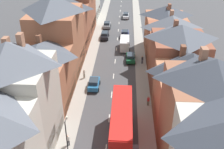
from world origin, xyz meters
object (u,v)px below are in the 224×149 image
Objects in this scene: pedestrian_mid_left at (68,140)px; pedestrian_far_left at (84,74)px; car_mid_white at (105,35)px; car_mid_black at (126,15)px; car_near_blue at (94,83)px; double_decker_bus_lead at (121,125)px; car_parked_left_b at (125,34)px; car_near_silver at (131,57)px; pedestrian_mid_right at (148,101)px; street_lamp at (67,137)px; delivery_van at (125,43)px; pedestrian_far_right at (142,59)px; car_far_grey at (107,25)px.

pedestrian_far_left is (-0.49, 16.47, 0.00)m from pedestrian_mid_left.
car_mid_black is at bearing 73.30° from car_mid_white.
car_near_blue is 13.66m from pedestrian_mid_left.
car_parked_left_b is at bearing 89.99° from double_decker_bus_lead.
pedestrian_far_left is (-8.27, -7.56, 0.23)m from car_near_silver.
pedestrian_mid_left is (-6.47, -52.29, 0.22)m from car_mid_black.
pedestrian_mid_right reaches higher than car_parked_left_b.
car_mid_black is at bearing 95.06° from pedestrian_mid_right.
pedestrian_mid_left is at bearing -97.06° from car_mid_black.
car_parked_left_b is at bearing 95.64° from car_near_silver.
street_lamp reaches higher than pedestrian_far_left.
double_decker_bus_lead reaches higher than pedestrian_far_left.
car_mid_black is at bearing 90.00° from delivery_van.
pedestrian_far_right is 0.29× the size of street_lamp.
car_mid_white is at bearing 128.78° from delivery_van.
car_mid_black is 43.62m from pedestrian_mid_right.
car_near_silver is 20.41m from car_far_grey.
delivery_van is 3.23× the size of pedestrian_mid_right.
street_lamp is (-6.05, -54.11, 2.43)m from car_mid_black.
car_mid_black is 0.91× the size of car_mid_white.
car_near_silver is 15.40m from pedestrian_mid_right.
pedestrian_far_right is at bearing 91.13° from pedestrian_mid_right.
delivery_van is at bearing 62.52° from pedestrian_far_left.
pedestrian_far_right reaches higher than car_mid_black.
car_near_silver is at bearing 99.51° from pedestrian_mid_right.
car_near_blue reaches higher than car_far_grey.
pedestrian_mid_left is (-6.47, -37.19, 0.21)m from car_parked_left_b.
pedestrian_far_left reaches higher than car_mid_white.
car_mid_white is (-4.90, -1.23, 0.01)m from car_parked_left_b.
car_near_silver is 1.10× the size of car_far_grey.
pedestrian_mid_left is at bearing -92.07° from car_far_grey.
pedestrian_far_left reaches higher than car_parked_left_b.
delivery_van is at bearing 79.19° from street_lamp.
car_mid_white reaches higher than car_parked_left_b.
car_near_blue is 0.69× the size of street_lamp.
pedestrian_far_left is at bearing 92.87° from street_lamp.
car_near_silver is at bearing -87.37° from car_mid_black.
double_decker_bus_lead is at bearing -93.25° from car_near_silver.
pedestrian_mid_left and pedestrian_mid_right have the same top height.
pedestrian_mid_left is 13.58m from pedestrian_mid_right.
double_decker_bus_lead is 6.78m from pedestrian_mid_left.
pedestrian_far_left is (-10.81, 7.63, 0.00)m from pedestrian_mid_right.
car_mid_white is 2.79× the size of pedestrian_mid_right.
car_parked_left_b is at bearing 14.06° from car_mid_white.
delivery_van reaches higher than car_near_silver.
car_mid_black is 29.81m from pedestrian_far_right.
car_near_blue is 3.56m from pedestrian_far_left.
car_near_silver is 13.45m from car_mid_white.
double_decker_bus_lead reaches higher than car_far_grey.
pedestrian_far_right reaches higher than car_far_grey.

